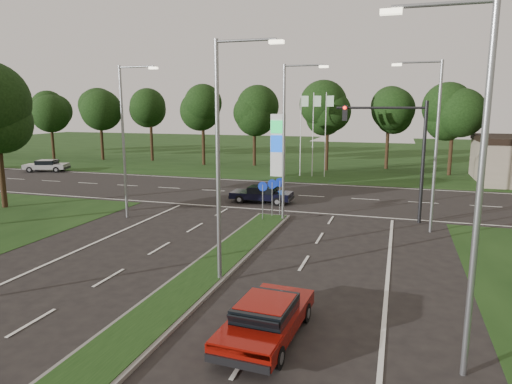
% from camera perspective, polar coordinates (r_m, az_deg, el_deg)
% --- Properties ---
extents(ground, '(160.00, 160.00, 0.00)m').
position_cam_1_polar(ground, '(13.63, -17.92, -19.10)').
color(ground, black).
rests_on(ground, ground).
extents(verge_far, '(160.00, 50.00, 0.02)m').
position_cam_1_polar(verge_far, '(65.26, 11.08, 4.52)').
color(verge_far, black).
rests_on(verge_far, ground).
extents(cross_road, '(160.00, 12.00, 0.02)m').
position_cam_1_polar(cross_road, '(34.92, 5.29, -0.45)').
color(cross_road, black).
rests_on(cross_road, ground).
extents(median_kerb, '(2.00, 26.00, 0.12)m').
position_cam_1_polar(median_kerb, '(16.65, -9.81, -12.85)').
color(median_kerb, slate).
rests_on(median_kerb, ground).
extents(streetlight_median_near, '(2.53, 0.22, 9.00)m').
position_cam_1_polar(streetlight_median_near, '(16.78, -4.16, 5.22)').
color(streetlight_median_near, gray).
rests_on(streetlight_median_near, ground).
extents(streetlight_median_far, '(2.53, 0.22, 9.00)m').
position_cam_1_polar(streetlight_median_far, '(26.31, 3.91, 7.14)').
color(streetlight_median_far, gray).
rests_on(streetlight_median_far, ground).
extents(streetlight_left_far, '(2.53, 0.22, 9.00)m').
position_cam_1_polar(streetlight_left_far, '(28.19, -15.95, 6.99)').
color(streetlight_left_far, gray).
rests_on(streetlight_left_far, ground).
extents(streetlight_right_far, '(2.53, 0.22, 9.00)m').
position_cam_1_polar(streetlight_right_far, '(25.63, 21.23, 6.37)').
color(streetlight_right_far, gray).
rests_on(streetlight_right_far, ground).
extents(streetlight_right_near, '(2.53, 0.22, 9.00)m').
position_cam_1_polar(streetlight_right_near, '(11.75, 25.36, 1.95)').
color(streetlight_right_near, gray).
rests_on(streetlight_right_near, ground).
extents(traffic_signal, '(5.10, 0.42, 7.00)m').
position_cam_1_polar(traffic_signal, '(27.60, 17.56, 5.95)').
color(traffic_signal, black).
rests_on(traffic_signal, ground).
extents(median_signs, '(1.16, 1.76, 2.38)m').
position_cam_1_polar(median_signs, '(27.34, 1.98, 0.18)').
color(median_signs, gray).
rests_on(median_signs, ground).
extents(gas_pylon, '(5.80, 1.26, 8.00)m').
position_cam_1_polar(gas_pylon, '(44.09, 3.03, 6.06)').
color(gas_pylon, silver).
rests_on(gas_pylon, ground).
extents(treeline_far, '(6.00, 6.00, 9.90)m').
position_cam_1_polar(treeline_far, '(49.96, 9.48, 10.63)').
color(treeline_far, black).
rests_on(treeline_far, ground).
extents(red_sedan, '(2.02, 4.43, 1.19)m').
position_cam_1_polar(red_sedan, '(13.66, 1.29, -15.45)').
color(red_sedan, maroon).
rests_on(red_sedan, ground).
extents(navy_sedan, '(4.25, 1.78, 1.17)m').
position_cam_1_polar(navy_sedan, '(32.07, 0.73, -0.24)').
color(navy_sedan, black).
rests_on(navy_sedan, ground).
extents(far_car_a, '(4.63, 3.05, 1.23)m').
position_cam_1_polar(far_car_a, '(52.43, -24.72, 3.04)').
color(far_car_a, '#9F9F9F').
rests_on(far_car_a, ground).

